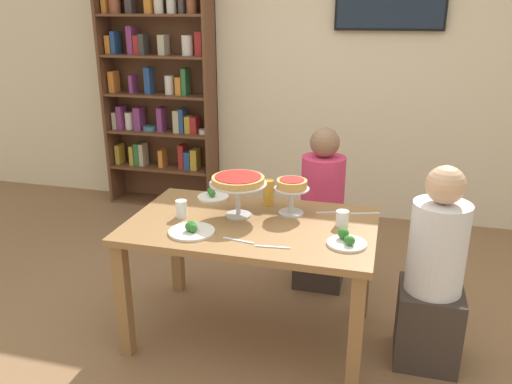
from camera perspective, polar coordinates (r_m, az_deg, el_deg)
ground_plane at (r=3.29m, az=-0.47°, el=-15.35°), size 12.00×12.00×0.00m
rear_partition at (r=4.88m, az=6.56°, el=13.71°), size 8.00×0.12×2.80m
dining_table at (r=2.97m, az=-0.50°, el=-5.19°), size 1.40×0.87×0.74m
bookshelf at (r=5.17m, az=-10.74°, el=10.95°), size 1.10×0.30×2.21m
diner_head_east at (r=2.98m, az=19.07°, el=-9.49°), size 0.34×0.34×1.15m
diner_far_right at (r=3.65m, az=7.28°, el=-3.06°), size 0.34×0.34×1.15m
deep_dish_pizza_stand at (r=2.95m, az=-2.00°, el=1.01°), size 0.33×0.33×0.24m
personal_pizza_stand at (r=3.01m, az=3.99°, el=0.37°), size 0.21×0.21×0.22m
salad_plate_near_diner at (r=2.81m, az=-7.18°, el=-4.20°), size 0.25×0.25×0.07m
salad_plate_far_diner at (r=3.32m, az=-4.84°, el=-0.46°), size 0.20×0.20×0.06m
salad_plate_spare at (r=2.70m, az=10.03°, el=-5.37°), size 0.21×0.21×0.07m
beer_glass_amber_tall at (r=3.17m, az=1.40°, el=-0.07°), size 0.07×0.07×0.16m
water_glass_clear_near at (r=3.02m, az=-8.29°, el=-1.87°), size 0.07×0.07×0.10m
water_glass_clear_far at (r=2.91m, az=9.57°, el=-2.93°), size 0.07×0.07×0.09m
cutlery_fork_near at (r=2.63m, az=1.88°, el=-6.12°), size 0.18×0.03×0.00m
cutlery_knife_near at (r=3.12m, az=12.04°, el=-2.34°), size 0.18×0.07×0.00m
cutlery_fork_far at (r=3.10m, az=8.29°, el=-2.24°), size 0.18×0.08×0.00m
cutlery_knife_far at (r=2.70m, az=-1.96°, el=-5.40°), size 0.18×0.04×0.00m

